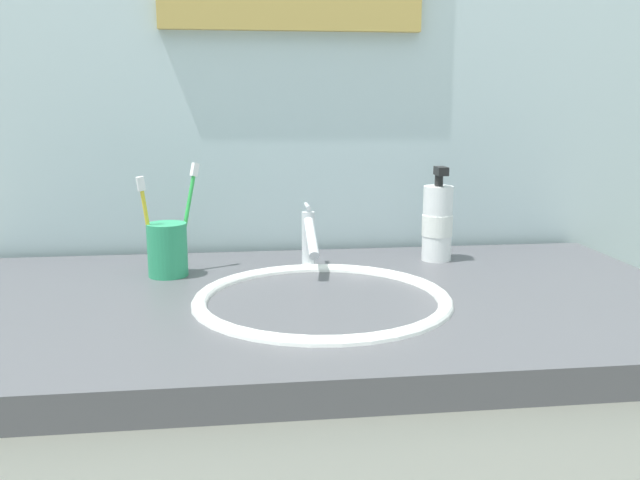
{
  "coord_description": "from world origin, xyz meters",
  "views": [
    {
      "loc": [
        -0.11,
        -1.01,
        1.15
      ],
      "look_at": [
        0.01,
        -0.0,
        0.94
      ],
      "focal_mm": 37.16,
      "sensor_mm": 36.0,
      "label": 1
    }
  ],
  "objects_px": {
    "toothbrush_cup": "(167,250)",
    "toothbrush_yellow": "(147,219)",
    "toothbrush_green": "(188,209)",
    "faucet": "(309,238)",
    "soap_dispenser": "(437,222)"
  },
  "relations": [
    {
      "from": "faucet",
      "to": "toothbrush_green",
      "type": "distance_m",
      "value": 0.22
    },
    {
      "from": "toothbrush_cup",
      "to": "soap_dispenser",
      "type": "distance_m",
      "value": 0.51
    },
    {
      "from": "faucet",
      "to": "toothbrush_cup",
      "type": "distance_m",
      "value": 0.25
    },
    {
      "from": "toothbrush_cup",
      "to": "toothbrush_yellow",
      "type": "xyz_separation_m",
      "value": [
        -0.03,
        -0.01,
        0.06
      ]
    },
    {
      "from": "faucet",
      "to": "toothbrush_green",
      "type": "xyz_separation_m",
      "value": [
        -0.22,
        0.03,
        0.05
      ]
    },
    {
      "from": "toothbrush_yellow",
      "to": "toothbrush_cup",
      "type": "bearing_deg",
      "value": 15.09
    },
    {
      "from": "toothbrush_yellow",
      "to": "soap_dispenser",
      "type": "xyz_separation_m",
      "value": [
        0.54,
        0.07,
        -0.03
      ]
    },
    {
      "from": "toothbrush_green",
      "to": "faucet",
      "type": "bearing_deg",
      "value": -7.3
    },
    {
      "from": "toothbrush_green",
      "to": "soap_dispenser",
      "type": "xyz_separation_m",
      "value": [
        0.47,
        0.02,
        -0.04
      ]
    },
    {
      "from": "soap_dispenser",
      "to": "toothbrush_yellow",
      "type": "bearing_deg",
      "value": -172.89
    },
    {
      "from": "toothbrush_cup",
      "to": "toothbrush_yellow",
      "type": "relative_size",
      "value": 0.55
    },
    {
      "from": "toothbrush_yellow",
      "to": "faucet",
      "type": "bearing_deg",
      "value": 3.4
    },
    {
      "from": "toothbrush_cup",
      "to": "toothbrush_green",
      "type": "xyz_separation_m",
      "value": [
        0.04,
        0.04,
        0.07
      ]
    },
    {
      "from": "soap_dispenser",
      "to": "toothbrush_cup",
      "type": "bearing_deg",
      "value": -173.4
    },
    {
      "from": "toothbrush_yellow",
      "to": "toothbrush_green",
      "type": "height_order",
      "value": "toothbrush_green"
    }
  ]
}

